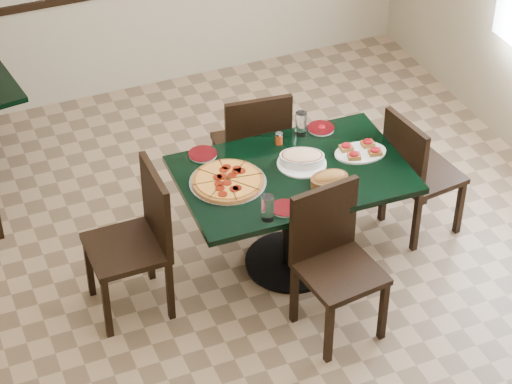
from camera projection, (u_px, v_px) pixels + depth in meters
name	position (u px, v px, depth m)	size (l,w,h in m)	color
floor	(249.00, 298.00, 6.34)	(5.50, 5.50, 0.00)	#8C7050
main_table	(292.00, 195.00, 6.26)	(1.43, 0.95, 0.75)	black
chair_far	(254.00, 145.00, 6.75)	(0.50, 0.50, 0.97)	black
chair_near	(333.00, 254.00, 5.86)	(0.50, 0.50, 0.95)	black
chair_right	(415.00, 169.00, 6.58)	(0.48, 0.48, 0.92)	black
chair_left	(140.00, 234.00, 5.98)	(0.46, 0.46, 0.98)	black
pepperoni_pizza	(228.00, 181.00, 6.05)	(0.47, 0.47, 0.04)	silver
lasagna_casserole	(302.00, 158.00, 6.19)	(0.33, 0.31, 0.09)	white
bread_basket	(329.00, 180.00, 6.02)	(0.24, 0.17, 0.10)	brown
bruschetta_platter	(361.00, 151.00, 6.29)	(0.36, 0.27, 0.05)	white
side_plate_near	(285.00, 208.00, 5.85)	(0.17, 0.17, 0.02)	white
side_plate_far_r	(321.00, 128.00, 6.52)	(0.18, 0.18, 0.03)	white
side_plate_far_l	(203.00, 154.00, 6.29)	(0.18, 0.18, 0.02)	white
napkin_setting	(288.00, 207.00, 5.87)	(0.15, 0.15, 0.01)	silver
water_glass_a	(301.00, 123.00, 6.44)	(0.07, 0.07, 0.16)	white
water_glass_b	(268.00, 208.00, 5.73)	(0.08, 0.08, 0.16)	white
pepper_shaker	(279.00, 138.00, 6.37)	(0.05, 0.05, 0.08)	red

